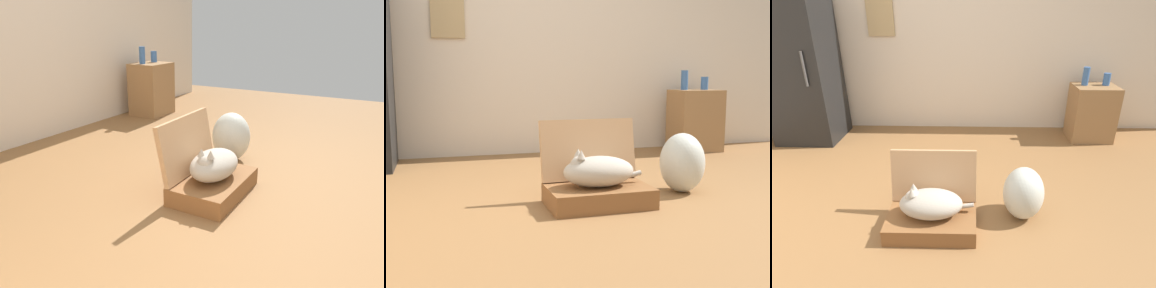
{
  "view_description": "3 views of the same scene",
  "coord_description": "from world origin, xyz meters",
  "views": [
    {
      "loc": [
        -2.1,
        -0.8,
        1.09
      ],
      "look_at": [
        -0.11,
        0.32,
        0.33
      ],
      "focal_mm": 33.47,
      "sensor_mm": 36.0,
      "label": 1
    },
    {
      "loc": [
        -1.04,
        -2.45,
        0.79
      ],
      "look_at": [
        -0.2,
        0.33,
        0.36
      ],
      "focal_mm": 43.42,
      "sensor_mm": 36.0,
      "label": 2
    },
    {
      "loc": [
        0.16,
        -1.61,
        1.47
      ],
      "look_at": [
        0.1,
        0.55,
        0.49
      ],
      "focal_mm": 28.72,
      "sensor_mm": 36.0,
      "label": 3
    }
  ],
  "objects": [
    {
      "name": "vase_tall",
      "position": [
        1.43,
        1.89,
        0.74
      ],
      "size": [
        0.07,
        0.07,
        0.2
      ],
      "primitive_type": "cylinder",
      "color": "#38609E",
      "rests_on": "side_table"
    },
    {
      "name": "ground_plane",
      "position": [
        0.0,
        0.0,
        0.0
      ],
      "size": [
        7.68,
        7.68,
        0.0
      ],
      "primitive_type": "plane",
      "color": "olive",
      "rests_on": "ground"
    },
    {
      "name": "vase_short",
      "position": [
        1.67,
        1.89,
        0.71
      ],
      "size": [
        0.08,
        0.08,
        0.14
      ],
      "primitive_type": "cylinder",
      "color": "#38609E",
      "rests_on": "side_table"
    },
    {
      "name": "refrigerator",
      "position": [
        -1.75,
        1.8,
        0.8
      ],
      "size": [
        0.67,
        0.65,
        1.61
      ],
      "color": "black",
      "rests_on": "ground"
    },
    {
      "name": "wall_back",
      "position": [
        -0.0,
        2.26,
        1.3
      ],
      "size": [
        6.4,
        0.15,
        2.6
      ],
      "color": "beige",
      "rests_on": "ground"
    },
    {
      "name": "plastic_bag_white",
      "position": [
        0.54,
        0.32,
        0.2
      ],
      "size": [
        0.3,
        0.32,
        0.41
      ],
      "primitive_type": "ellipsoid",
      "color": "silver",
      "rests_on": "ground"
    },
    {
      "name": "suitcase_base",
      "position": [
        -0.12,
        0.15,
        0.06
      ],
      "size": [
        0.63,
        0.39,
        0.12
      ],
      "primitive_type": "cube",
      "color": "brown",
      "rests_on": "ground"
    },
    {
      "name": "cat",
      "position": [
        -0.13,
        0.15,
        0.22
      ],
      "size": [
        0.52,
        0.28,
        0.24
      ],
      "color": "#B2A899",
      "rests_on": "suitcase_base"
    },
    {
      "name": "suitcase_lid",
      "position": [
        -0.12,
        0.36,
        0.32
      ],
      "size": [
        0.63,
        0.11,
        0.39
      ],
      "primitive_type": "cube",
      "rotation": [
        1.37,
        0.0,
        0.0
      ],
      "color": "tan",
      "rests_on": "suitcase_base"
    },
    {
      "name": "side_table",
      "position": [
        1.55,
        1.85,
        0.32
      ],
      "size": [
        0.48,
        0.39,
        0.64
      ],
      "primitive_type": "cube",
      "color": "olive",
      "rests_on": "ground"
    }
  ]
}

